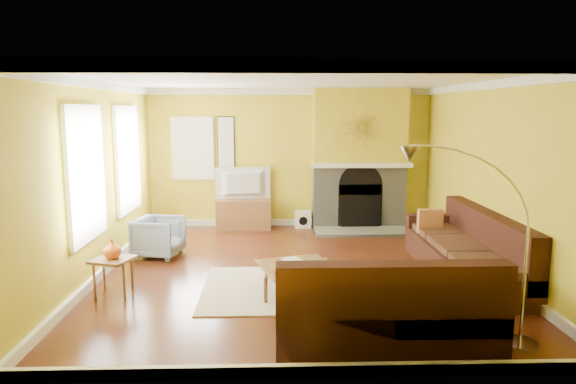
{
  "coord_description": "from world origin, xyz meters",
  "views": [
    {
      "loc": [
        -0.35,
        -7.1,
        2.3
      ],
      "look_at": [
        -0.12,
        0.4,
        1.09
      ],
      "focal_mm": 32.0,
      "sensor_mm": 36.0,
      "label": 1
    }
  ],
  "objects_px": {
    "coffee_table": "(297,278)",
    "armchair": "(159,237)",
    "arc_lamp": "(471,250)",
    "sectional_sofa": "(395,256)",
    "side_table": "(114,277)",
    "media_console": "(244,214)"
  },
  "relations": [
    {
      "from": "media_console",
      "to": "side_table",
      "type": "bearing_deg",
      "value": -111.34
    },
    {
      "from": "sectional_sofa",
      "to": "side_table",
      "type": "bearing_deg",
      "value": -177.86
    },
    {
      "from": "side_table",
      "to": "media_console",
      "type": "bearing_deg",
      "value": 68.66
    },
    {
      "from": "arc_lamp",
      "to": "armchair",
      "type": "bearing_deg",
      "value": 138.33
    },
    {
      "from": "coffee_table",
      "to": "arc_lamp",
      "type": "relative_size",
      "value": 0.45
    },
    {
      "from": "coffee_table",
      "to": "media_console",
      "type": "xyz_separation_m",
      "value": [
        -0.87,
        3.55,
        0.12
      ]
    },
    {
      "from": "armchair",
      "to": "arc_lamp",
      "type": "bearing_deg",
      "value": -120.38
    },
    {
      "from": "sectional_sofa",
      "to": "media_console",
      "type": "xyz_separation_m",
      "value": [
        -2.12,
        3.5,
        -0.16
      ]
    },
    {
      "from": "side_table",
      "to": "arc_lamp",
      "type": "relative_size",
      "value": 0.25
    },
    {
      "from": "arc_lamp",
      "to": "sectional_sofa",
      "type": "bearing_deg",
      "value": 100.81
    },
    {
      "from": "coffee_table",
      "to": "armchair",
      "type": "distance_m",
      "value": 2.68
    },
    {
      "from": "side_table",
      "to": "arc_lamp",
      "type": "distance_m",
      "value": 4.21
    },
    {
      "from": "sectional_sofa",
      "to": "armchair",
      "type": "height_order",
      "value": "sectional_sofa"
    },
    {
      "from": "armchair",
      "to": "side_table",
      "type": "distance_m",
      "value": 1.75
    },
    {
      "from": "armchair",
      "to": "media_console",
      "type": "bearing_deg",
      "value": -21.89
    },
    {
      "from": "media_console",
      "to": "armchair",
      "type": "bearing_deg",
      "value": -123.18
    },
    {
      "from": "coffee_table",
      "to": "side_table",
      "type": "distance_m",
      "value": 2.29
    },
    {
      "from": "sectional_sofa",
      "to": "armchair",
      "type": "relative_size",
      "value": 5.52
    },
    {
      "from": "side_table",
      "to": "arc_lamp",
      "type": "bearing_deg",
      "value": -21.66
    },
    {
      "from": "coffee_table",
      "to": "arc_lamp",
      "type": "distance_m",
      "value": 2.39
    },
    {
      "from": "sectional_sofa",
      "to": "side_table",
      "type": "xyz_separation_m",
      "value": [
        -3.54,
        -0.13,
        -0.21
      ]
    },
    {
      "from": "media_console",
      "to": "armchair",
      "type": "distance_m",
      "value": 2.26
    }
  ]
}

